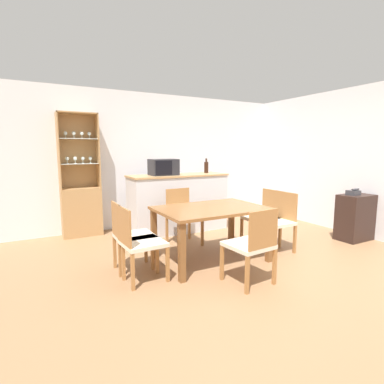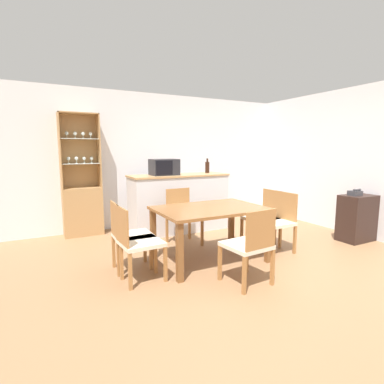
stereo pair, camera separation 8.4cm
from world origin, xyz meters
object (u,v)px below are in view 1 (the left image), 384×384
Objects in this scene: dining_table at (211,214)px; microwave at (163,167)px; dining_chair_side_left_near at (139,242)px; dining_chair_side_right_far at (263,217)px; dining_chair_head_near at (251,245)px; dining_chair_side_left_far at (131,236)px; dining_chair_side_right_near at (277,221)px; telephone at (353,192)px; dining_chair_head_far at (183,216)px; wine_bottle at (206,167)px; display_cabinet at (81,200)px; side_cabinet at (355,217)px.

microwave is (-0.02, 1.53, 0.55)m from dining_table.
dining_chair_side_left_near is 1.00× the size of dining_chair_side_right_far.
dining_table is 0.85m from dining_chair_head_near.
dining_table is at bearing 82.83° from dining_chair_side_left_far.
dining_chair_side_right_near is at bearing 87.02° from dining_chair_side_left_near.
dining_chair_side_right_near and telephone have the same top height.
dining_chair_head_near is 1.00× the size of dining_chair_side_left_far.
dining_chair_side_left_far and telephone have the same top height.
dining_chair_side_left_near and dining_chair_head_far have the same top height.
microwave is at bearing 32.76° from dining_chair_side_right_near.
dining_chair_head_far is 1.38m from wine_bottle.
display_cabinet is 3.08m from dining_chair_side_right_far.
microwave is at bearing -89.88° from dining_chair_head_far.
dining_table is 2.63m from side_cabinet.
dining_chair_head_far is 1.02m from microwave.
dining_chair_side_left_far is 2.10m from dining_chair_side_right_far.
dining_chair_head_near is (0.00, -0.83, -0.18)m from dining_table.
telephone is (2.51, -0.35, 0.17)m from dining_table.
wine_bottle reaches higher than dining_table.
microwave is (1.31, -0.56, 0.56)m from display_cabinet.
wine_bottle is (0.89, 2.42, 0.70)m from dining_chair_head_near.
dining_chair_side_right_near is at bearing -7.87° from dining_table.
dining_chair_head_near is at bearing -89.45° from microwave.
dining_chair_side_right_far is 1.62m from wine_bottle.
display_cabinet is 4.63m from side_cabinet.
dining_table is 0.85m from dining_chair_head_far.
display_cabinet reaches higher than dining_table.
dining_chair_side_right_far is 1.85× the size of microwave.
dining_chair_side_left_far is (-1.05, -0.68, 0.00)m from dining_chair_head_far.
dining_chair_side_right_near is 1.00× the size of dining_chair_side_left_near.
side_cabinet reaches higher than dining_table.
dining_chair_side_left_far is 4.78× the size of telephone.
side_cabinet is 4.16× the size of telephone.
dining_table is 1.64× the size of dining_chair_head_far.
dining_table is 1.08m from dining_chair_side_right_near.
wine_bottle reaches higher than dining_chair_head_near.
wine_bottle reaches higher than dining_chair_side_left_near.
side_cabinet is 0.43m from telephone.
dining_chair_side_left_far is 1.85× the size of microwave.
microwave is at bearing -23.06° from display_cabinet.
side_cabinet is at bearing 83.64° from dining_chair_side_left_near.
dining_chair_side_right_far is 1.90m from microwave.
dining_chair_head_far is at bearing 56.62° from dining_chair_side_right_far.
dining_chair_head_near is 2.47m from microwave.
display_cabinet is 2.42× the size of dining_chair_side_left_near.
dining_chair_side_right_near is 1.51m from telephone.
side_cabinet is (3.64, -0.50, -0.07)m from dining_chair_side_left_far.
telephone is (1.61, -1.94, -0.36)m from wine_bottle.
dining_chair_side_right_far is at bearing 0.20° from dining_chair_side_right_near.
dining_chair_head_far is 1.85× the size of microwave.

